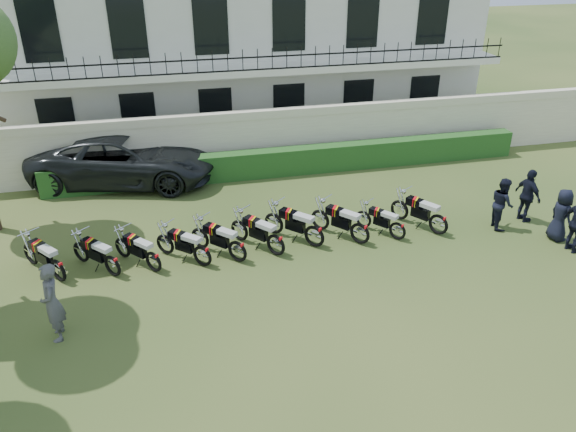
% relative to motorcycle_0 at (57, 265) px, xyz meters
% --- Properties ---
extents(ground, '(100.00, 100.00, 0.00)m').
position_rel_motorcycle_0_xyz_m(ground, '(6.73, -1.52, -0.50)').
color(ground, '#2B431B').
rests_on(ground, ground).
extents(perimeter_wall, '(30.00, 0.35, 2.30)m').
position_rel_motorcycle_0_xyz_m(perimeter_wall, '(6.73, 6.48, 0.67)').
color(perimeter_wall, beige).
rests_on(perimeter_wall, ground).
extents(hedge, '(18.00, 0.60, 1.00)m').
position_rel_motorcycle_0_xyz_m(hedge, '(7.73, 5.68, 0.00)').
color(hedge, '#224719').
rests_on(hedge, ground).
extents(building, '(20.40, 9.60, 7.40)m').
position_rel_motorcycle_0_xyz_m(building, '(6.73, 12.44, 3.21)').
color(building, silver).
rests_on(building, ground).
extents(motorcycle_0, '(1.31, 1.61, 1.08)m').
position_rel_motorcycle_0_xyz_m(motorcycle_0, '(0.00, 0.00, 0.00)').
color(motorcycle_0, black).
rests_on(motorcycle_0, ground).
extents(motorcycle_1, '(1.36, 1.46, 1.04)m').
position_rel_motorcycle_0_xyz_m(motorcycle_1, '(1.37, -0.08, -0.02)').
color(motorcycle_1, black).
rests_on(motorcycle_1, ground).
extents(motorcycle_2, '(1.28, 1.48, 1.02)m').
position_rel_motorcycle_0_xyz_m(motorcycle_2, '(2.44, -0.10, -0.03)').
color(motorcycle_2, black).
rests_on(motorcycle_2, ground).
extents(motorcycle_3, '(1.48, 1.37, 1.05)m').
position_rel_motorcycle_0_xyz_m(motorcycle_3, '(3.75, -0.12, -0.02)').
color(motorcycle_3, black).
rests_on(motorcycle_3, ground).
extents(motorcycle_4, '(1.44, 1.51, 1.09)m').
position_rel_motorcycle_0_xyz_m(motorcycle_4, '(4.72, -0.12, 0.00)').
color(motorcycle_4, black).
rests_on(motorcycle_4, ground).
extents(motorcycle_5, '(1.34, 1.65, 1.11)m').
position_rel_motorcycle_0_xyz_m(motorcycle_5, '(5.83, -0.03, 0.01)').
color(motorcycle_5, black).
rests_on(motorcycle_5, ground).
extents(motorcycle_6, '(1.50, 1.61, 1.15)m').
position_rel_motorcycle_0_xyz_m(motorcycle_6, '(7.02, 0.18, 0.03)').
color(motorcycle_6, black).
rests_on(motorcycle_6, ground).
extents(motorcycle_7, '(1.38, 1.67, 1.13)m').
position_rel_motorcycle_0_xyz_m(motorcycle_7, '(8.36, 0.04, 0.02)').
color(motorcycle_7, black).
rests_on(motorcycle_7, ground).
extents(motorcycle_8, '(1.13, 1.44, 0.95)m').
position_rel_motorcycle_0_xyz_m(motorcycle_8, '(9.54, 0.02, -0.06)').
color(motorcycle_8, black).
rests_on(motorcycle_8, ground).
extents(motorcycle_9, '(1.18, 1.78, 1.12)m').
position_rel_motorcycle_0_xyz_m(motorcycle_9, '(10.86, 0.03, 0.02)').
color(motorcycle_9, black).
rests_on(motorcycle_9, ground).
extents(suv, '(7.03, 4.42, 1.81)m').
position_rel_motorcycle_0_xyz_m(suv, '(1.60, 6.34, 0.41)').
color(suv, black).
rests_on(suv, ground).
extents(inspector, '(0.53, 0.74, 1.91)m').
position_rel_motorcycle_0_xyz_m(inspector, '(0.25, -2.37, 0.46)').
color(inspector, '#535358').
rests_on(inspector, ground).
extents(officer_3, '(0.52, 0.80, 1.62)m').
position_rel_motorcycle_0_xyz_m(officer_3, '(14.21, -1.02, 0.31)').
color(officer_3, black).
rests_on(officer_3, ground).
extents(officer_4, '(0.77, 0.91, 1.63)m').
position_rel_motorcycle_0_xyz_m(officer_4, '(12.95, 0.07, 0.32)').
color(officer_4, black).
rests_on(officer_4, ground).
extents(officer_5, '(0.57, 1.07, 1.74)m').
position_rel_motorcycle_0_xyz_m(officer_5, '(13.96, 0.27, 0.37)').
color(officer_5, black).
rests_on(officer_5, ground).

